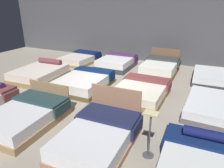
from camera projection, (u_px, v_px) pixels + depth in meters
The scene contains 13 objects.
ground_plane at pixel (111, 92), 7.59m from camera, with size 18.00×18.00×0.02m, color gray.
showroom_back_wall at pixel (150, 28), 10.86m from camera, with size 18.00×0.06×3.50m, color #47474C.
bed_1 at pixel (26, 116), 5.53m from camera, with size 1.55×2.10×0.84m.
bed_2 at pixel (99, 135), 4.72m from camera, with size 1.53×2.13×1.06m.
bed_4 at pixel (40, 74), 8.77m from camera, with size 1.78×2.21×0.70m.
bed_5 at pixel (85, 82), 7.89m from camera, with size 1.65×2.13×0.51m.
bed_6 at pixel (141, 91), 7.07m from camera, with size 1.65×2.05×0.51m.
bed_7 at pixel (212, 107), 6.15m from camera, with size 1.49×2.14×0.37m.
bed_8 at pixel (80, 59), 11.18m from camera, with size 1.58×2.12×0.47m.
bed_9 at pixel (117, 63), 10.30m from camera, with size 1.58×1.93×0.56m.
bed_10 at pixel (160, 67), 9.41m from camera, with size 1.55×2.00×0.97m.
bed_11 at pixel (213, 77), 8.54m from camera, with size 1.65×1.97×0.38m.
price_sign at pixel (149, 140), 4.33m from camera, with size 0.28×0.24×1.04m.
Camera 1 is at (3.01, -6.26, 3.05)m, focal length 33.93 mm.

